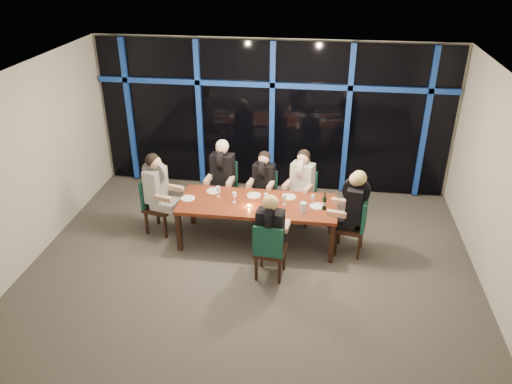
# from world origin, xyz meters

# --- Properties ---
(room) EXTENTS (7.04, 7.00, 3.02)m
(room) POSITION_xyz_m (0.00, 0.00, 2.02)
(room) COLOR #524D48
(room) RESTS_ON ground
(window_wall) EXTENTS (6.86, 0.43, 2.94)m
(window_wall) POSITION_xyz_m (0.01, 2.93, 1.55)
(window_wall) COLOR black
(window_wall) RESTS_ON ground
(dining_table) EXTENTS (2.60, 1.00, 0.75)m
(dining_table) POSITION_xyz_m (0.00, 0.80, 0.68)
(dining_table) COLOR maroon
(dining_table) RESTS_ON ground
(chair_far_left) EXTENTS (0.50, 0.50, 1.00)m
(chair_far_left) POSITION_xyz_m (-0.76, 1.74, 0.56)
(chair_far_left) COLOR black
(chair_far_left) RESTS_ON ground
(chair_far_mid) EXTENTS (0.48, 0.48, 0.90)m
(chair_far_mid) POSITION_xyz_m (0.01, 1.67, 0.50)
(chair_far_mid) COLOR black
(chair_far_mid) RESTS_ON ground
(chair_far_right) EXTENTS (0.56, 0.56, 0.95)m
(chair_far_right) POSITION_xyz_m (0.70, 1.66, 0.53)
(chair_far_right) COLOR black
(chair_far_right) RESTS_ON ground
(chair_end_left) EXTENTS (0.56, 0.56, 1.00)m
(chair_end_left) POSITION_xyz_m (-1.81, 0.92, 0.56)
(chair_end_left) COLOR black
(chair_end_left) RESTS_ON ground
(chair_end_right) EXTENTS (0.54, 0.54, 1.01)m
(chair_end_right) POSITION_xyz_m (1.61, 0.69, 0.56)
(chair_end_right) COLOR black
(chair_end_right) RESTS_ON ground
(chair_near_mid) EXTENTS (0.49, 0.49, 0.96)m
(chair_near_mid) POSITION_xyz_m (0.31, -0.21, 0.54)
(chair_near_mid) COLOR black
(chair_near_mid) RESTS_ON ground
(diner_far_left) EXTENTS (0.52, 0.64, 0.97)m
(diner_far_left) POSITION_xyz_m (-0.76, 1.66, 0.95)
(diner_far_left) COLOR black
(diner_far_left) RESTS_ON ground
(diner_far_mid) EXTENTS (0.48, 0.59, 0.87)m
(diner_far_mid) POSITION_xyz_m (-0.00, 1.59, 0.86)
(diner_far_mid) COLOR black
(diner_far_mid) RESTS_ON ground
(diner_far_right) EXTENTS (0.57, 0.65, 0.92)m
(diner_far_right) POSITION_xyz_m (0.68, 1.59, 0.91)
(diner_far_right) COLOR silver
(diner_far_right) RESTS_ON ground
(diner_end_left) EXTENTS (0.67, 0.56, 0.98)m
(diner_end_left) POSITION_xyz_m (-1.73, 0.90, 0.96)
(diner_end_left) COLOR black
(diner_end_left) RESTS_ON ground
(diner_end_right) EXTENTS (0.67, 0.54, 0.98)m
(diner_end_right) POSITION_xyz_m (1.53, 0.70, 0.96)
(diner_end_right) COLOR black
(diner_end_right) RESTS_ON ground
(diner_near_mid) EXTENTS (0.51, 0.62, 0.94)m
(diner_near_mid) POSITION_xyz_m (0.32, -0.12, 0.92)
(diner_near_mid) COLOR black
(diner_near_mid) RESTS_ON ground
(plate_far_left) EXTENTS (0.24, 0.24, 0.01)m
(plate_far_left) POSITION_xyz_m (-0.81, 1.10, 0.76)
(plate_far_left) COLOR white
(plate_far_left) RESTS_ON dining_table
(plate_far_mid) EXTENTS (0.24, 0.24, 0.01)m
(plate_far_mid) POSITION_xyz_m (-0.10, 1.04, 0.76)
(plate_far_mid) COLOR white
(plate_far_mid) RESTS_ON dining_table
(plate_far_right) EXTENTS (0.24, 0.24, 0.01)m
(plate_far_right) POSITION_xyz_m (0.50, 1.05, 0.76)
(plate_far_right) COLOR white
(plate_far_right) RESTS_ON dining_table
(plate_end_left) EXTENTS (0.24, 0.24, 0.01)m
(plate_end_left) POSITION_xyz_m (-1.18, 0.77, 0.76)
(plate_end_left) COLOR white
(plate_end_left) RESTS_ON dining_table
(plate_end_right) EXTENTS (0.24, 0.24, 0.01)m
(plate_end_right) POSITION_xyz_m (0.98, 0.80, 0.76)
(plate_end_right) COLOR white
(plate_end_right) RESTS_ON dining_table
(plate_near_mid) EXTENTS (0.24, 0.24, 0.01)m
(plate_near_mid) POSITION_xyz_m (0.38, 0.44, 0.76)
(plate_near_mid) COLOR white
(plate_near_mid) RESTS_ON dining_table
(wine_bottle) EXTENTS (0.07, 0.07, 0.30)m
(wine_bottle) POSITION_xyz_m (1.09, 0.73, 0.86)
(wine_bottle) COLOR black
(wine_bottle) RESTS_ON dining_table
(water_pitcher) EXTENTS (0.11, 0.10, 0.18)m
(water_pitcher) POSITION_xyz_m (0.76, 0.57, 0.84)
(water_pitcher) COLOR white
(water_pitcher) RESTS_ON dining_table
(tea_light) EXTENTS (0.05, 0.05, 0.03)m
(tea_light) POSITION_xyz_m (-0.12, 0.66, 0.76)
(tea_light) COLOR #FFAB4C
(tea_light) RESTS_ON dining_table
(wine_glass_a) EXTENTS (0.07, 0.07, 0.18)m
(wine_glass_a) POSITION_xyz_m (-0.38, 0.76, 0.88)
(wine_glass_a) COLOR silver
(wine_glass_a) RESTS_ON dining_table
(wine_glass_b) EXTENTS (0.06, 0.06, 0.16)m
(wine_glass_b) POSITION_xyz_m (0.14, 0.83, 0.87)
(wine_glass_b) COLOR silver
(wine_glass_b) RESTS_ON dining_table
(wine_glass_c) EXTENTS (0.07, 0.07, 0.18)m
(wine_glass_c) POSITION_xyz_m (0.44, 0.81, 0.88)
(wine_glass_c) COLOR silver
(wine_glass_c) RESTS_ON dining_table
(wine_glass_d) EXTENTS (0.07, 0.07, 0.18)m
(wine_glass_d) POSITION_xyz_m (-0.68, 0.92, 0.88)
(wine_glass_d) COLOR silver
(wine_glass_d) RESTS_ON dining_table
(wine_glass_e) EXTENTS (0.06, 0.06, 0.17)m
(wine_glass_e) POSITION_xyz_m (0.90, 0.87, 0.87)
(wine_glass_e) COLOR silver
(wine_glass_e) RESTS_ON dining_table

